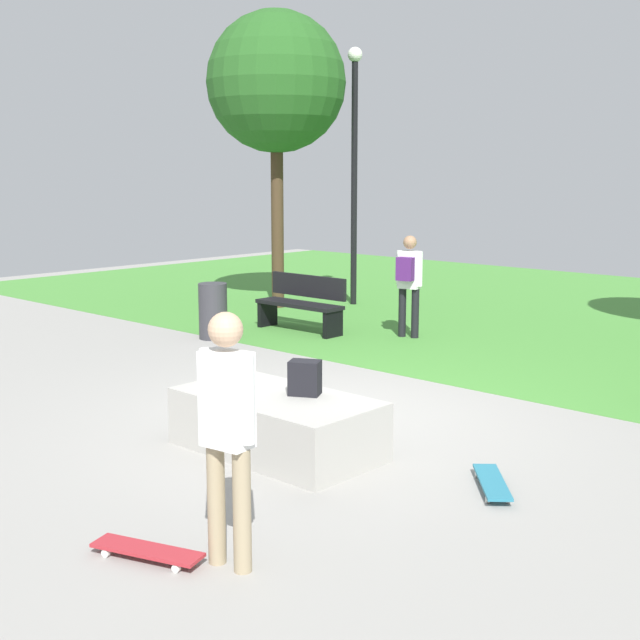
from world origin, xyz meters
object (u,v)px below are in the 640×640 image
object	(u,v)px
skateboard_spare	(492,482)
lamp_post	(354,154)
pedestrian_with_backpack	(409,277)
tree_young_birch	(276,83)
skateboard_by_ledge	(147,550)
concrete_ledge	(277,424)
backpack_on_ledge	(305,378)
park_bench_near_path	(302,302)
skater_performing_trick	(227,421)
trash_bin	(213,311)

from	to	relation	value
skateboard_spare	lamp_post	bearing A→B (deg)	136.88
pedestrian_with_backpack	tree_young_birch	bearing A→B (deg)	168.33
skateboard_by_ledge	pedestrian_with_backpack	size ratio (longest dim) A/B	0.51
concrete_ledge	backpack_on_ledge	xyz separation A→B (m)	(0.18, 0.19, 0.43)
backpack_on_ledge	skateboard_spare	world-z (taller)	backpack_on_ledge
park_bench_near_path	tree_young_birch	xyz separation A→B (m)	(-2.05, 1.47, 3.70)
pedestrian_with_backpack	backpack_on_ledge	bearing A→B (deg)	-63.02
park_bench_near_path	skater_performing_trick	bearing A→B (deg)	-49.55
tree_young_birch	pedestrian_with_backpack	world-z (taller)	tree_young_birch
skateboard_spare	trash_bin	world-z (taller)	trash_bin
park_bench_near_path	pedestrian_with_backpack	bearing A→B (deg)	23.96
skater_performing_trick	lamp_post	size ratio (longest dim) A/B	0.35
backpack_on_ledge	pedestrian_with_backpack	xyz separation A→B (m)	(-2.58, 5.06, 0.25)
tree_young_birch	pedestrian_with_backpack	bearing A→B (deg)	-11.67
park_bench_near_path	trash_bin	distance (m)	1.51
pedestrian_with_backpack	skateboard_by_ledge	bearing A→B (deg)	-65.75
backpack_on_ledge	skateboard_spare	xyz separation A→B (m)	(1.80, 0.33, -0.64)
skater_performing_trick	skateboard_by_ledge	xyz separation A→B (m)	(-0.49, -0.31, -0.94)
skater_performing_trick	lamp_post	world-z (taller)	lamp_post
concrete_ledge	lamp_post	size ratio (longest dim) A/B	0.39
backpack_on_ledge	lamp_post	world-z (taller)	lamp_post
concrete_ledge	skater_performing_trick	world-z (taller)	skater_performing_trick
skater_performing_trick	tree_young_birch	bearing A→B (deg)	133.64
backpack_on_ledge	tree_young_birch	xyz separation A→B (m)	(-6.24, 5.82, 3.48)
skateboard_spare	tree_young_birch	bearing A→B (deg)	145.69
lamp_post	skater_performing_trick	bearing A→B (deg)	-53.87
lamp_post	trash_bin	world-z (taller)	lamp_post
concrete_ledge	park_bench_near_path	bearing A→B (deg)	131.49
tree_young_birch	skater_performing_trick	bearing A→B (deg)	-46.36
trash_bin	skater_performing_trick	bearing A→B (deg)	-39.59
skater_performing_trick	lamp_post	distance (m)	11.45
skater_performing_trick	trash_bin	world-z (taller)	skater_performing_trick
tree_young_birch	trash_bin	world-z (taller)	tree_young_birch
skateboard_spare	skater_performing_trick	bearing A→B (deg)	-103.21
tree_young_birch	skateboard_spare	bearing A→B (deg)	-34.31
concrete_ledge	skater_performing_trick	distance (m)	2.44
skater_performing_trick	skateboard_spare	world-z (taller)	skater_performing_trick
pedestrian_with_backpack	trash_bin	bearing A→B (deg)	-136.23
backpack_on_ledge	trash_bin	xyz separation A→B (m)	(-4.78, 2.95, -0.27)
backpack_on_ledge	trash_bin	world-z (taller)	trash_bin
skateboard_spare	backpack_on_ledge	bearing A→B (deg)	-169.55
park_bench_near_path	pedestrian_with_backpack	size ratio (longest dim) A/B	1.00
tree_young_birch	trash_bin	distance (m)	4.94
skateboard_by_ledge	trash_bin	size ratio (longest dim) A/B	0.94
skateboard_spare	park_bench_near_path	bearing A→B (deg)	146.18
backpack_on_ledge	trash_bin	size ratio (longest dim) A/B	0.37
trash_bin	pedestrian_with_backpack	bearing A→B (deg)	43.77
trash_bin	pedestrian_with_backpack	xyz separation A→B (m)	(2.20, 2.11, 0.52)
concrete_ledge	skateboard_by_ledge	world-z (taller)	concrete_ledge
lamp_post	trash_bin	xyz separation A→B (m)	(0.63, -4.13, -2.48)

